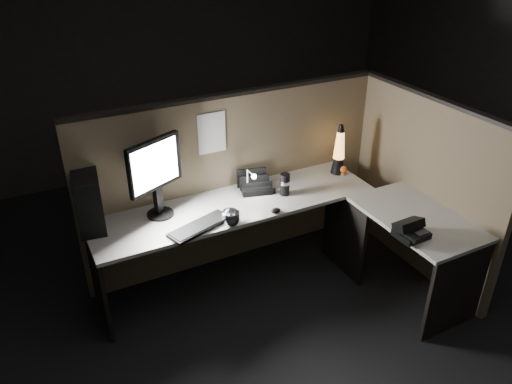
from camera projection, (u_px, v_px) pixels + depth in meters
name	position (u px, v px, depth m)	size (l,w,h in m)	color
floor	(288.00, 314.00, 3.90)	(6.00, 6.00, 0.00)	black
room_shell	(295.00, 118.00, 3.11)	(6.00, 6.00, 6.00)	silver
partition_back	(235.00, 181.00, 4.26)	(2.66, 0.06, 1.50)	brown
partition_right	(422.00, 188.00, 4.14)	(0.06, 1.66, 1.50)	brown
desk	(293.00, 231.00, 3.89)	(2.60, 1.60, 0.73)	#B2B0A8
pc_tower	(88.00, 200.00, 3.58)	(0.18, 0.40, 0.42)	black
monitor	(155.00, 171.00, 3.64)	(0.45, 0.24, 0.61)	black
keyboard	(200.00, 227.00, 3.64)	(0.49, 0.16, 0.02)	black
mouse	(276.00, 211.00, 3.83)	(0.08, 0.06, 0.03)	black
clip_lamp	(251.00, 181.00, 4.04)	(0.04, 0.16, 0.21)	white
organizer	(255.00, 185.00, 4.14)	(0.30, 0.28, 0.19)	black
lava_lamp	(339.00, 153.00, 4.35)	(0.12, 0.12, 0.45)	black
travel_mug	(285.00, 184.00, 4.04)	(0.08, 0.08, 0.19)	black
steel_mug	(231.00, 218.00, 3.66)	(0.14, 0.14, 0.11)	#B6B7BE
figurine	(344.00, 169.00, 4.37)	(0.06, 0.06, 0.06)	orange
pinned_paper	(212.00, 133.00, 3.91)	(0.23, 0.00, 0.33)	white
desk_phone	(410.00, 230.00, 3.53)	(0.22, 0.23, 0.13)	black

